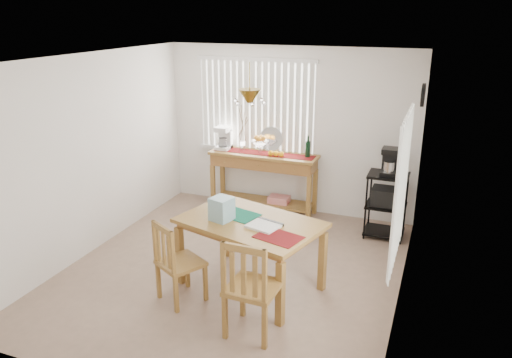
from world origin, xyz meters
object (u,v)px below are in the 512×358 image
at_px(dining_table, 250,229).
at_px(chair_right, 251,288).
at_px(sideboard, 264,168).
at_px(cart_items, 390,162).
at_px(chair_left, 177,263).
at_px(wire_cart, 387,199).

distance_m(dining_table, chair_right, 0.95).
xyz_separation_m(sideboard, cart_items, (1.95, -0.26, 0.39)).
height_order(chair_left, chair_right, chair_right).
relative_size(wire_cart, cart_items, 2.43).
relative_size(cart_items, chair_right, 0.36).
bearing_deg(sideboard, cart_items, -7.72).
bearing_deg(chair_left, sideboard, 90.48).
distance_m(sideboard, chair_right, 3.27).
bearing_deg(dining_table, chair_left, -137.65).
bearing_deg(wire_cart, chair_right, -108.36).
bearing_deg(chair_right, cart_items, 71.70).
bearing_deg(wire_cart, dining_table, -123.17).
xyz_separation_m(dining_table, chair_left, (-0.63, -0.58, -0.27)).
bearing_deg(cart_items, chair_left, -126.91).
relative_size(sideboard, chair_left, 1.80).
distance_m(chair_left, chair_right, 1.02).
distance_m(dining_table, chair_left, 0.90).
height_order(cart_items, chair_right, cart_items).
bearing_deg(wire_cart, sideboard, 171.99).
xyz_separation_m(cart_items, chair_right, (-0.94, -2.84, -0.59)).
xyz_separation_m(sideboard, dining_table, (0.66, -2.24, 0.01)).
distance_m(cart_items, dining_table, 2.39).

